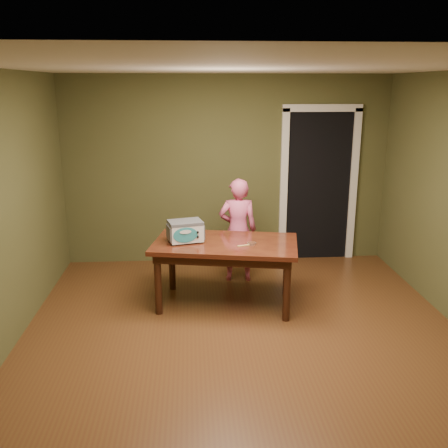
{
  "coord_description": "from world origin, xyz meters",
  "views": [
    {
      "loc": [
        -0.51,
        -4.36,
        2.45
      ],
      "look_at": [
        -0.14,
        1.0,
        0.95
      ],
      "focal_mm": 40.0,
      "sensor_mm": 36.0,
      "label": 1
    }
  ],
  "objects": [
    {
      "name": "floor",
      "position": [
        0.0,
        0.0,
        0.0
      ],
      "size": [
        5.0,
        5.0,
        0.0
      ],
      "primitive_type": "plane",
      "color": "#553418",
      "rests_on": "ground"
    },
    {
      "name": "room_shell",
      "position": [
        0.0,
        0.0,
        1.71
      ],
      "size": [
        4.52,
        5.02,
        2.61
      ],
      "color": "#4C4D29",
      "rests_on": "ground"
    },
    {
      "name": "doorway",
      "position": [
        1.3,
        2.78,
        1.06
      ],
      "size": [
        1.1,
        0.66,
        2.25
      ],
      "color": "black",
      "rests_on": "ground"
    },
    {
      "name": "dining_table",
      "position": [
        -0.13,
        0.97,
        0.65
      ],
      "size": [
        1.74,
        1.18,
        0.75
      ],
      "rotation": [
        0.0,
        0.0,
        -0.19
      ],
      "color": "#37130C",
      "rests_on": "floor"
    },
    {
      "name": "toy_oven",
      "position": [
        -0.58,
        1.01,
        0.88
      ],
      "size": [
        0.44,
        0.34,
        0.24
      ],
      "rotation": [
        0.0,
        0.0,
        0.24
      ],
      "color": "#4C4F54",
      "rests_on": "dining_table"
    },
    {
      "name": "baking_pan",
      "position": [
        0.15,
        0.86,
        0.76
      ],
      "size": [
        0.1,
        0.1,
        0.02
      ],
      "color": "silver",
      "rests_on": "dining_table"
    },
    {
      "name": "spatula",
      "position": [
        0.08,
        0.82,
        0.75
      ],
      "size": [
        0.18,
        0.08,
        0.01
      ],
      "primitive_type": "cube",
      "rotation": [
        0.0,
        0.0,
        0.29
      ],
      "color": "tan",
      "rests_on": "dining_table"
    },
    {
      "name": "child",
      "position": [
        0.08,
        1.71,
        0.67
      ],
      "size": [
        0.5,
        0.34,
        1.34
      ],
      "primitive_type": "imported",
      "rotation": [
        0.0,
        0.0,
        3.1
      ],
      "color": "#E05C89",
      "rests_on": "floor"
    }
  ]
}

